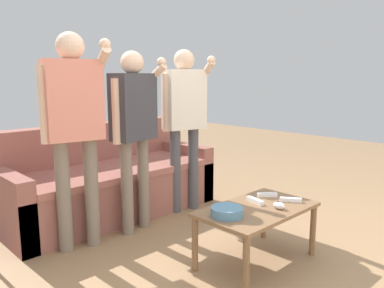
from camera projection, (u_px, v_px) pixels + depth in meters
ground_plane at (221, 260)px, 2.81m from camera, size 12.00×12.00×0.00m
couch at (107, 183)px, 3.77m from camera, size 2.02×0.88×0.85m
coffee_table at (257, 215)px, 2.72m from camera, size 0.86×0.51×0.41m
snack_bowl at (227, 212)px, 2.54m from camera, size 0.22×0.22×0.06m
game_remote_nunchuk at (279, 205)px, 2.68m from camera, size 0.06×0.09×0.05m
player_left at (74, 116)px, 2.84m from camera, size 0.48×0.40×1.63m
player_center at (134, 120)px, 3.20m from camera, size 0.47×0.30×1.52m
player_right at (184, 111)px, 3.70m from camera, size 0.46×0.39×1.57m
game_remote_wand_near at (267, 195)px, 2.95m from camera, size 0.14×0.13×0.03m
game_remote_wand_far at (255, 201)px, 2.81m from camera, size 0.07×0.16×0.03m
game_remote_wand_spare at (291, 200)px, 2.83m from camera, size 0.12×0.15×0.03m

